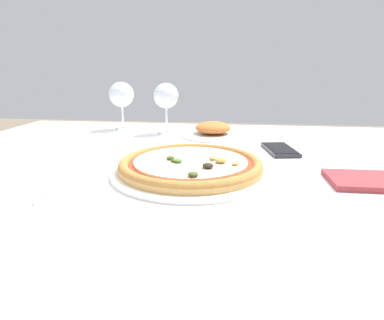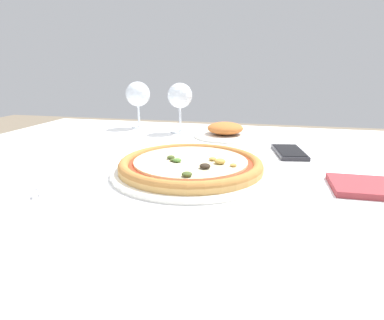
% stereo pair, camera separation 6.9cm
% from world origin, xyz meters
% --- Properties ---
extents(dining_table, '(1.48, 1.20, 0.73)m').
position_xyz_m(dining_table, '(0.00, 0.00, 0.66)').
color(dining_table, '#997047').
rests_on(dining_table, ground_plane).
extents(pizza_plate, '(0.34, 0.34, 0.04)m').
position_xyz_m(pizza_plate, '(0.00, -0.03, 0.74)').
color(pizza_plate, white).
rests_on(pizza_plate, dining_table).
extents(fork, '(0.03, 0.17, 0.00)m').
position_xyz_m(fork, '(-0.25, -0.25, 0.73)').
color(fork, silver).
rests_on(fork, dining_table).
extents(wine_glass_far_left, '(0.09, 0.09, 0.17)m').
position_xyz_m(wine_glass_far_left, '(-0.14, 0.41, 0.85)').
color(wine_glass_far_left, silver).
rests_on(wine_glass_far_left, dining_table).
extents(wine_glass_far_right, '(0.09, 0.09, 0.17)m').
position_xyz_m(wine_glass_far_right, '(-0.32, 0.46, 0.85)').
color(wine_glass_far_right, silver).
rests_on(wine_glass_far_right, dining_table).
extents(cell_phone, '(0.09, 0.15, 0.01)m').
position_xyz_m(cell_phone, '(0.22, 0.19, 0.73)').
color(cell_phone, '#232328').
rests_on(cell_phone, dining_table).
extents(side_plate, '(0.20, 0.20, 0.05)m').
position_xyz_m(side_plate, '(0.02, 0.36, 0.75)').
color(side_plate, white).
rests_on(side_plate, dining_table).
extents(napkin_folded, '(0.15, 0.11, 0.01)m').
position_xyz_m(napkin_folded, '(0.36, -0.05, 0.73)').
color(napkin_folded, '#933338').
rests_on(napkin_folded, dining_table).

